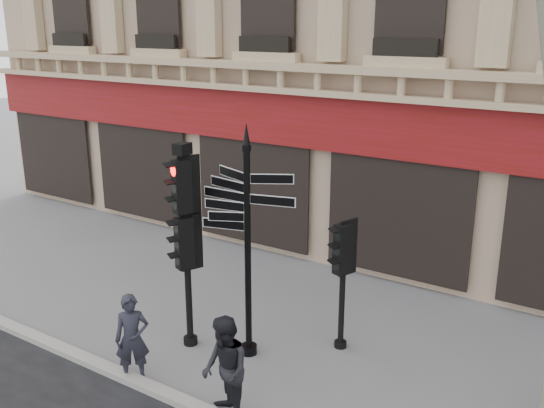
{
  "coord_description": "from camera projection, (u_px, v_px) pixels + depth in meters",
  "views": [
    {
      "loc": [
        4.77,
        -7.56,
        5.85
      ],
      "look_at": [
        -0.58,
        0.6,
        2.91
      ],
      "focal_mm": 40.0,
      "sensor_mm": 36.0,
      "label": 1
    }
  ],
  "objects": [
    {
      "name": "traffic_signal_main",
      "position": [
        185.0,
        222.0,
        10.77
      ],
      "size": [
        0.51,
        0.44,
        3.86
      ],
      "rotation": [
        0.0,
        0.0,
        -0.39
      ],
      "color": "black",
      "rests_on": "ground"
    },
    {
      "name": "pedestrian_b",
      "position": [
        225.0,
        370.0,
        9.05
      ],
      "size": [
        1.05,
        1.0,
        1.7
      ],
      "primitive_type": "imported",
      "rotation": [
        0.0,
        0.0,
        -0.62
      ],
      "color": "black",
      "rests_on": "ground"
    },
    {
      "name": "pedestrian_a",
      "position": [
        132.0,
        339.0,
        10.1
      ],
      "size": [
        0.67,
        0.66,
        1.56
      ],
      "primitive_type": "imported",
      "rotation": [
        0.0,
        0.0,
        0.75
      ],
      "color": "#20202B",
      "rests_on": "ground"
    },
    {
      "name": "traffic_signal_secondary",
      "position": [
        343.0,
        262.0,
        10.87
      ],
      "size": [
        0.48,
        0.41,
        2.44
      ],
      "rotation": [
        0.0,
        0.0,
        -0.34
      ],
      "color": "black",
      "rests_on": "ground"
    },
    {
      "name": "fingerpost",
      "position": [
        247.0,
        204.0,
        10.31
      ],
      "size": [
        1.96,
        1.96,
        4.28
      ],
      "rotation": [
        0.0,
        0.0,
        0.1
      ],
      "color": "black",
      "rests_on": "ground"
    },
    {
      "name": "ground",
      "position": [
        281.0,
        382.0,
        10.24
      ],
      "size": [
        80.0,
        80.0,
        0.0
      ],
      "primitive_type": "plane",
      "color": "slate",
      "rests_on": "ground"
    }
  ]
}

